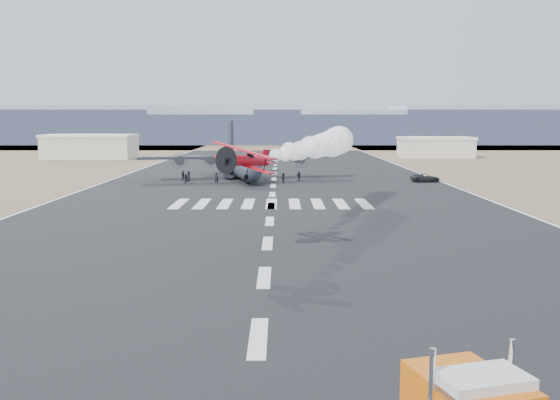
{
  "coord_description": "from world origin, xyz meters",
  "views": [
    {
      "loc": [
        1.07,
        -30.0,
        10.82
      ],
      "look_at": [
        1.1,
        22.79,
        4.0
      ],
      "focal_mm": 40.0,
      "sensor_mm": 36.0,
      "label": 1
    }
  ],
  "objects_px": {
    "crew_d": "(299,176)",
    "crew_f": "(283,178)",
    "aerobatic_biplane": "(246,160)",
    "crew_g": "(216,178)",
    "crew_b": "(186,179)",
    "crew_e": "(189,176)",
    "crew_h": "(183,176)",
    "hangar_right": "(435,147)",
    "crew_c": "(253,177)",
    "hangar_left": "(90,146)",
    "crew_a": "(244,176)",
    "transport_aircraft": "(239,164)",
    "support_vehicle": "(425,178)"
  },
  "relations": [
    {
      "from": "aerobatic_biplane",
      "to": "crew_f",
      "type": "relative_size",
      "value": 3.51
    },
    {
      "from": "support_vehicle",
      "to": "crew_h",
      "type": "bearing_deg",
      "value": 83.69
    },
    {
      "from": "crew_b",
      "to": "crew_g",
      "type": "height_order",
      "value": "crew_g"
    },
    {
      "from": "transport_aircraft",
      "to": "crew_a",
      "type": "relative_size",
      "value": 19.99
    },
    {
      "from": "hangar_right",
      "to": "crew_b",
      "type": "xyz_separation_m",
      "value": [
        -60.87,
        -74.38,
        -2.19
      ]
    },
    {
      "from": "aerobatic_biplane",
      "to": "hangar_right",
      "type": "bearing_deg",
      "value": 87.71
    },
    {
      "from": "crew_d",
      "to": "crew_e",
      "type": "height_order",
      "value": "crew_d"
    },
    {
      "from": "hangar_left",
      "to": "crew_b",
      "type": "relative_size",
      "value": 14.88
    },
    {
      "from": "hangar_left",
      "to": "crew_h",
      "type": "bearing_deg",
      "value": -60.95
    },
    {
      "from": "crew_b",
      "to": "crew_e",
      "type": "xyz_separation_m",
      "value": [
        -0.18,
        4.17,
        0.06
      ]
    },
    {
      "from": "transport_aircraft",
      "to": "crew_d",
      "type": "height_order",
      "value": "transport_aircraft"
    },
    {
      "from": "crew_a",
      "to": "hangar_left",
      "type": "bearing_deg",
      "value": -104.22
    },
    {
      "from": "hangar_right",
      "to": "crew_c",
      "type": "bearing_deg",
      "value": -125.28
    },
    {
      "from": "hangar_left",
      "to": "crew_d",
      "type": "distance_m",
      "value": 85.86
    },
    {
      "from": "aerobatic_biplane",
      "to": "crew_e",
      "type": "height_order",
      "value": "aerobatic_biplane"
    },
    {
      "from": "hangar_right",
      "to": "crew_e",
      "type": "height_order",
      "value": "hangar_right"
    },
    {
      "from": "crew_b",
      "to": "crew_f",
      "type": "relative_size",
      "value": 0.96
    },
    {
      "from": "aerobatic_biplane",
      "to": "transport_aircraft",
      "type": "xyz_separation_m",
      "value": [
        -4.9,
        64.83,
        -4.84
      ]
    },
    {
      "from": "support_vehicle",
      "to": "crew_b",
      "type": "bearing_deg",
      "value": 90.05
    },
    {
      "from": "crew_d",
      "to": "crew_f",
      "type": "relative_size",
      "value": 1.04
    },
    {
      "from": "support_vehicle",
      "to": "crew_a",
      "type": "relative_size",
      "value": 2.76
    },
    {
      "from": "crew_e",
      "to": "aerobatic_biplane",
      "type": "bearing_deg",
      "value": 22.47
    },
    {
      "from": "crew_h",
      "to": "crew_a",
      "type": "bearing_deg",
      "value": -23.04
    },
    {
      "from": "crew_a",
      "to": "crew_b",
      "type": "xyz_separation_m",
      "value": [
        -9.61,
        -3.97,
        -0.09
      ]
    },
    {
      "from": "hangar_left",
      "to": "aerobatic_biplane",
      "type": "distance_m",
      "value": 134.57
    },
    {
      "from": "aerobatic_biplane",
      "to": "crew_h",
      "type": "bearing_deg",
      "value": 121.38
    },
    {
      "from": "crew_d",
      "to": "aerobatic_biplane",
      "type": "bearing_deg",
      "value": 54.85
    },
    {
      "from": "crew_f",
      "to": "crew_g",
      "type": "height_order",
      "value": "crew_g"
    },
    {
      "from": "transport_aircraft",
      "to": "crew_c",
      "type": "relative_size",
      "value": 22.53
    },
    {
      "from": "aerobatic_biplane",
      "to": "crew_d",
      "type": "distance_m",
      "value": 60.8
    },
    {
      "from": "crew_a",
      "to": "crew_f",
      "type": "relative_size",
      "value": 1.07
    },
    {
      "from": "hangar_right",
      "to": "crew_a",
      "type": "relative_size",
      "value": 11.21
    },
    {
      "from": "hangar_left",
      "to": "hangar_right",
      "type": "distance_m",
      "value": 98.13
    },
    {
      "from": "crew_c",
      "to": "crew_h",
      "type": "relative_size",
      "value": 0.91
    },
    {
      "from": "transport_aircraft",
      "to": "crew_c",
      "type": "height_order",
      "value": "transport_aircraft"
    },
    {
      "from": "aerobatic_biplane",
      "to": "crew_h",
      "type": "xyz_separation_m",
      "value": [
        -14.41,
        59.99,
        -6.68
      ]
    },
    {
      "from": "transport_aircraft",
      "to": "crew_a",
      "type": "bearing_deg",
      "value": -89.4
    },
    {
      "from": "support_vehicle",
      "to": "crew_e",
      "type": "relative_size",
      "value": 2.86
    },
    {
      "from": "crew_g",
      "to": "hangar_left",
      "type": "bearing_deg",
      "value": -54.1
    },
    {
      "from": "crew_c",
      "to": "crew_e",
      "type": "height_order",
      "value": "crew_e"
    },
    {
      "from": "crew_c",
      "to": "hangar_left",
      "type": "bearing_deg",
      "value": -110.33
    },
    {
      "from": "crew_e",
      "to": "crew_f",
      "type": "distance_m",
      "value": 16.94
    },
    {
      "from": "crew_f",
      "to": "crew_h",
      "type": "bearing_deg",
      "value": -115.33
    },
    {
      "from": "hangar_left",
      "to": "crew_e",
      "type": "xyz_separation_m",
      "value": [
        36.95,
        -65.21,
        -2.53
      ]
    },
    {
      "from": "crew_c",
      "to": "crew_g",
      "type": "relative_size",
      "value": 0.86
    },
    {
      "from": "aerobatic_biplane",
      "to": "crew_g",
      "type": "bearing_deg",
      "value": 116.17
    },
    {
      "from": "hangar_right",
      "to": "crew_b",
      "type": "height_order",
      "value": "hangar_right"
    },
    {
      "from": "crew_a",
      "to": "crew_d",
      "type": "bearing_deg",
      "value": 134.96
    },
    {
      "from": "hangar_left",
      "to": "crew_e",
      "type": "relative_size",
      "value": 13.92
    },
    {
      "from": "aerobatic_biplane",
      "to": "crew_e",
      "type": "bearing_deg",
      "value": 120.58
    }
  ]
}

